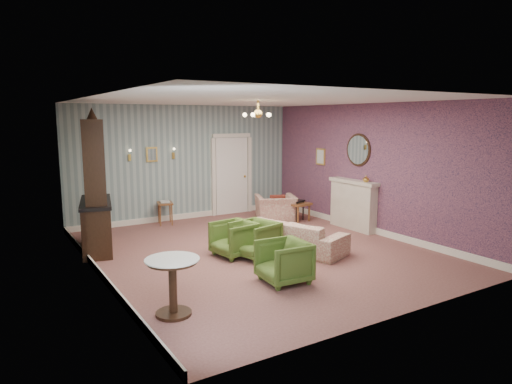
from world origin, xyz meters
TOP-DOWN VIEW (x-y plane):
  - floor at (0.00, 0.00)m, footprint 7.00×7.00m
  - ceiling at (0.00, 0.00)m, footprint 7.00×7.00m
  - wall_back at (0.00, 3.50)m, footprint 6.00×0.00m
  - wall_front at (0.00, -3.50)m, footprint 6.00×0.00m
  - wall_left at (-3.00, 0.00)m, footprint 0.00×7.00m
  - wall_right at (3.00, 0.00)m, footprint 0.00×7.00m
  - wall_right_floral at (2.98, 0.00)m, footprint 0.00×7.00m
  - door at (1.30, 3.46)m, footprint 1.12×0.12m
  - olive_chair_a at (-0.56, -1.67)m, footprint 0.72×0.76m
  - olive_chair_b at (-0.26, -0.31)m, footprint 0.84×0.88m
  - olive_chair_c at (-0.55, -0.02)m, footprint 0.76×0.79m
  - sofa_chintz at (0.62, -0.31)m, footprint 1.32×2.16m
  - wingback_chair at (1.85, 2.14)m, footprint 1.14×0.95m
  - dresser at (-2.65, 1.72)m, footprint 0.91×1.71m
  - fireplace at (2.86, 0.40)m, footprint 0.30×1.40m
  - mantel_vase at (2.84, 0.00)m, footprint 0.15×0.15m
  - oval_mirror at (2.96, 0.40)m, footprint 0.04×0.76m
  - framed_print at (2.97, 1.75)m, footprint 0.04×0.34m
  - coffee_table at (2.23, 1.94)m, footprint 0.67×1.00m
  - side_table_black at (2.24, 1.81)m, footprint 0.45×0.45m
  - pedestal_table at (-2.50, -1.92)m, footprint 0.87×0.87m
  - nesting_table at (-0.72, 3.15)m, footprint 0.45×0.53m
  - gilt_mirror_back at (-0.90, 3.46)m, footprint 0.28×0.06m
  - sconce_left at (-1.45, 3.44)m, footprint 0.16×0.12m
  - sconce_right at (-0.35, 3.44)m, footprint 0.16×0.12m
  - chandelier at (0.00, 0.00)m, footprint 0.56×0.56m
  - burgundy_cushion at (1.80, 1.99)m, footprint 0.41×0.28m

SIDE VIEW (x-z plane):
  - floor at x=0.00m, z-range 0.00..0.00m
  - coffee_table at x=2.23m, z-range 0.00..0.47m
  - side_table_black at x=2.24m, z-range 0.00..0.53m
  - nesting_table at x=-0.72m, z-range 0.00..0.59m
  - olive_chair_c at x=-0.55m, z-range 0.00..0.73m
  - olive_chair_a at x=-0.56m, z-range 0.00..0.74m
  - olive_chair_b at x=-0.26m, z-range 0.00..0.76m
  - pedestal_table at x=-2.50m, z-range 0.00..0.78m
  - sofa_chintz at x=0.62m, z-range 0.00..0.81m
  - wingback_chair at x=1.85m, z-range 0.00..0.85m
  - burgundy_cushion at x=1.80m, z-range 0.28..0.68m
  - fireplace at x=2.86m, z-range 0.00..1.16m
  - door at x=1.30m, z-range 0.00..2.16m
  - mantel_vase at x=2.84m, z-range 1.16..1.31m
  - dresser at x=-2.65m, z-range 0.00..2.71m
  - wall_back at x=0.00m, z-range -1.55..4.45m
  - wall_front at x=0.00m, z-range -1.55..4.45m
  - wall_left at x=-3.00m, z-range -2.05..4.95m
  - wall_right at x=3.00m, z-range -2.05..4.95m
  - wall_right_floral at x=2.98m, z-range -2.05..4.95m
  - framed_print at x=2.97m, z-range 1.39..1.81m
  - gilt_mirror_back at x=-0.90m, z-range 1.52..1.88m
  - sconce_left at x=-1.45m, z-range 1.55..1.85m
  - sconce_right at x=-0.35m, z-range 1.55..1.85m
  - oval_mirror at x=2.96m, z-range 1.43..2.27m
  - chandelier at x=0.00m, z-range 2.45..2.81m
  - ceiling at x=0.00m, z-range 2.90..2.90m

